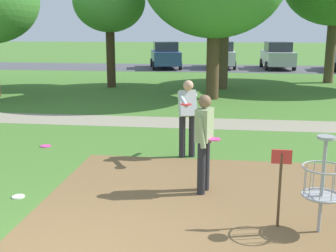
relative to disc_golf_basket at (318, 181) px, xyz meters
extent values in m
cube|color=brown|center=(-1.46, 0.48, -0.75)|extent=(5.54, 5.39, 0.01)
cylinder|color=#9E9EA3|center=(0.06, -0.01, -0.08)|extent=(0.05, 0.05, 1.35)
cylinder|color=#9E9EA3|center=(0.06, -0.01, 0.62)|extent=(0.24, 0.24, 0.04)
torus|color=#9E9EA3|center=(0.06, -0.01, 0.20)|extent=(0.58, 0.58, 0.02)
torus|color=#9E9EA3|center=(0.06, -0.01, -0.20)|extent=(0.55, 0.55, 0.03)
cylinder|color=#9E9EA3|center=(0.06, -0.01, -0.22)|extent=(0.48, 0.48, 0.02)
cylinder|color=gray|center=(0.25, 0.13, 0.00)|extent=(0.01, 0.01, 0.40)
cylinder|color=gray|center=(0.13, 0.22, 0.00)|extent=(0.01, 0.01, 0.40)
cylinder|color=gray|center=(-0.01, 0.22, 0.00)|extent=(0.01, 0.01, 0.40)
cylinder|color=gray|center=(-0.13, 0.13, 0.00)|extent=(0.01, 0.01, 0.40)
cylinder|color=gray|center=(-0.18, -0.01, 0.00)|extent=(0.01, 0.01, 0.40)
cylinder|color=gray|center=(-0.13, -0.15, 0.00)|extent=(0.01, 0.01, 0.40)
cylinder|color=gray|center=(-0.01, -0.24, 0.00)|extent=(0.01, 0.01, 0.40)
cylinder|color=gray|center=(0.13, -0.24, 0.00)|extent=(0.01, 0.01, 0.40)
cylinder|color=#4C3823|center=(-0.49, 0.09, -0.20)|extent=(0.04, 0.04, 1.10)
cube|color=red|center=(-0.49, 0.09, 0.30)|extent=(0.28, 0.03, 0.20)
cylinder|color=#232328|center=(-1.98, 3.36, -0.29)|extent=(0.14, 0.14, 0.92)
cylinder|color=#232328|center=(-2.19, 3.29, -0.29)|extent=(0.14, 0.14, 0.92)
cube|color=silver|center=(-2.08, 3.32, 0.45)|extent=(0.46, 0.47, 0.60)
sphere|color=tan|center=(-2.06, 3.27, 0.85)|extent=(0.22, 0.22, 0.22)
cylinder|color=silver|center=(-2.14, 2.99, 0.56)|extent=(0.27, 0.59, 0.21)
cylinder|color=red|center=(-2.06, 2.72, 0.53)|extent=(0.22, 0.22, 0.02)
cylinder|color=silver|center=(-1.98, 3.54, 0.49)|extent=(0.23, 0.48, 0.37)
cylinder|color=#232328|center=(-1.59, 1.39, -0.29)|extent=(0.14, 0.14, 0.92)
cylinder|color=#232328|center=(-1.65, 1.18, -0.29)|extent=(0.14, 0.14, 0.92)
cube|color=#93A875|center=(-1.62, 1.29, 0.45)|extent=(0.31, 0.41, 0.56)
sphere|color=brown|center=(-1.62, 1.29, 0.85)|extent=(0.22, 0.22, 0.22)
cylinder|color=#93A875|center=(-1.55, 1.46, 0.36)|extent=(0.18, 0.13, 0.55)
cylinder|color=#93A875|center=(-1.66, 1.10, 0.36)|extent=(0.18, 0.13, 0.55)
cylinder|color=#E53D99|center=(-1.45, 1.24, 0.22)|extent=(0.22, 0.22, 0.02)
cylinder|color=#E53D99|center=(-5.54, 3.72, -0.74)|extent=(0.25, 0.25, 0.02)
cylinder|color=white|center=(-4.71, 0.64, -0.74)|extent=(0.21, 0.21, 0.02)
cylinder|color=brown|center=(4.04, 17.28, 0.81)|extent=(0.49, 0.49, 3.13)
cylinder|color=#422D1E|center=(-6.67, 14.21, 0.61)|extent=(0.41, 0.41, 2.73)
ellipsoid|color=#4C8E3D|center=(-6.67, 14.21, 3.23)|extent=(3.34, 3.34, 2.84)
cylinder|color=brown|center=(-1.39, 14.42, 0.81)|extent=(0.50, 0.50, 3.12)
cylinder|color=#4C3823|center=(-1.77, 11.35, 0.58)|extent=(0.50, 0.50, 2.66)
cube|color=#4C4C51|center=(-3.20, 24.67, -0.75)|extent=(36.00, 6.00, 0.01)
cube|color=#2D4784|center=(-5.42, 24.19, 0.00)|extent=(2.67, 4.49, 0.90)
cube|color=#2D333D|center=(-5.42, 24.19, 0.77)|extent=(2.02, 2.48, 0.64)
cylinder|color=black|center=(-6.58, 25.27, -0.45)|extent=(0.31, 0.62, 0.60)
cylinder|color=black|center=(-4.82, 25.66, -0.45)|extent=(0.31, 0.62, 0.60)
cylinder|color=black|center=(-6.01, 22.72, -0.45)|extent=(0.31, 0.62, 0.60)
cylinder|color=black|center=(-4.26, 23.11, -0.45)|extent=(0.31, 0.62, 0.60)
cube|color=silver|center=(-1.56, 24.94, 0.00)|extent=(1.93, 4.25, 0.90)
cube|color=#2D333D|center=(-1.56, 24.94, 0.77)|extent=(1.65, 2.23, 0.64)
cylinder|color=black|center=(-2.50, 26.22, -0.45)|extent=(0.20, 0.61, 0.60)
cylinder|color=black|center=(-0.70, 26.27, -0.45)|extent=(0.20, 0.61, 0.60)
cylinder|color=black|center=(-2.42, 23.61, -0.45)|extent=(0.20, 0.61, 0.60)
cylinder|color=black|center=(-0.62, 23.67, -0.45)|extent=(0.20, 0.61, 0.60)
cube|color=#B2B7BC|center=(2.31, 24.81, 0.00)|extent=(2.01, 4.29, 0.90)
cube|color=#2D333D|center=(2.31, 24.81, 0.77)|extent=(1.69, 2.26, 0.64)
cylinder|color=black|center=(1.34, 26.06, -0.45)|extent=(0.21, 0.61, 0.60)
cylinder|color=black|center=(3.14, 26.15, -0.45)|extent=(0.21, 0.61, 0.60)
cylinder|color=black|center=(1.47, 23.46, -0.45)|extent=(0.21, 0.61, 0.60)
cylinder|color=black|center=(3.27, 23.55, -0.45)|extent=(0.21, 0.61, 0.60)
cylinder|color=black|center=(5.94, 25.63, -0.45)|extent=(0.22, 0.61, 0.60)
cylinder|color=black|center=(5.77, 23.03, -0.45)|extent=(0.22, 0.61, 0.60)
cube|color=gray|center=(-3.20, 6.78, -0.75)|extent=(40.00, 1.51, 0.00)
camera|label=1|loc=(-1.32, -5.76, 2.05)|focal=45.78mm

